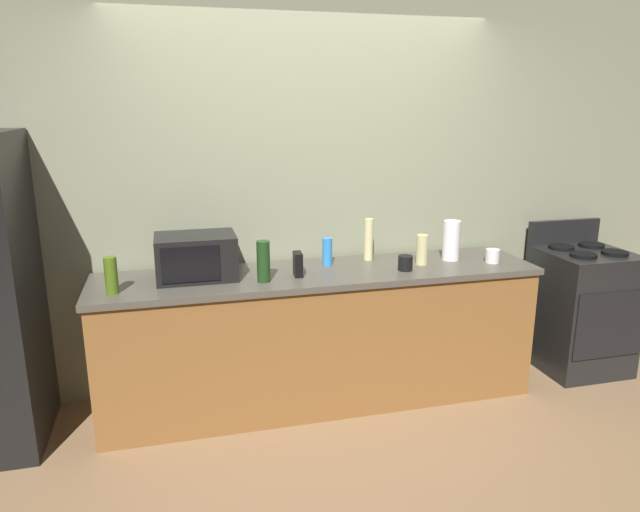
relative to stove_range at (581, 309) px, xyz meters
name	(u,v)px	position (x,y,z in m)	size (l,w,h in m)	color
ground_plane	(336,429)	(-2.00, -0.40, -0.46)	(8.00, 8.00, 0.00)	#93704C
back_wall	(305,192)	(-2.00, 0.41, 0.89)	(6.40, 0.10, 2.70)	gray
counter_run	(320,336)	(-2.00, 0.00, -0.01)	(2.84, 0.64, 0.90)	brown
stove_range	(581,309)	(0.00, 0.00, 0.00)	(0.60, 0.61, 1.08)	black
microwave	(196,257)	(-2.77, 0.05, 0.57)	(0.48, 0.35, 0.27)	black
paper_towel_roll	(451,240)	(-1.06, 0.05, 0.57)	(0.12, 0.12, 0.27)	white
cordless_phone	(298,264)	(-2.16, -0.07, 0.51)	(0.05, 0.11, 0.15)	black
bottle_olive_oil	(111,275)	(-3.25, -0.14, 0.55)	(0.07, 0.07, 0.21)	#4C6B19
bottle_vinegar	(422,250)	(-1.30, -0.01, 0.54)	(0.08, 0.08, 0.20)	beige
bottle_hand_soap	(369,239)	(-1.61, 0.19, 0.58)	(0.06, 0.06, 0.29)	beige
bottle_spray_cleaner	(327,252)	(-1.92, 0.13, 0.53)	(0.07, 0.07, 0.18)	#338CE5
bottle_wine	(263,261)	(-2.38, -0.13, 0.56)	(0.08, 0.08, 0.25)	#1E3F19
mug_white	(492,256)	(-0.83, -0.09, 0.48)	(0.09, 0.09, 0.09)	white
mug_black	(405,263)	(-1.46, -0.12, 0.49)	(0.09, 0.09, 0.10)	black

